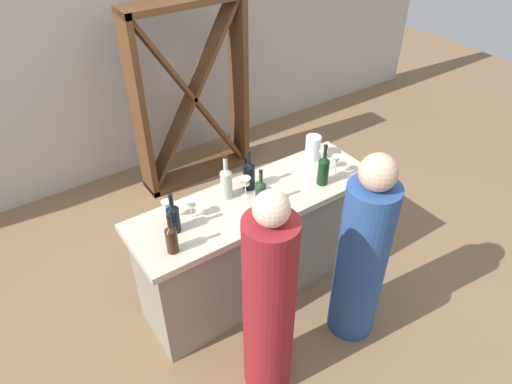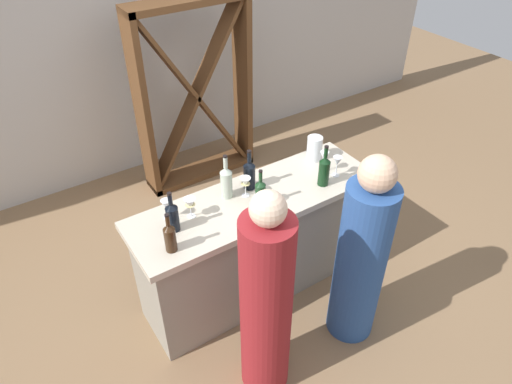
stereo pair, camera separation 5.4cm
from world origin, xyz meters
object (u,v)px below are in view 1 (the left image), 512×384
Objects in this scene: wine_bottle_leftmost_amber_brown at (172,238)px; wine_bottle_second_left_near_black at (173,217)px; wine_glass_far_left at (191,206)px; wine_bottle_center_clear_pale at (226,182)px; wine_bottle_rightmost_near_black at (249,174)px; wine_glass_near_right at (245,183)px; water_pitcher at (313,148)px; wine_glass_near_left at (336,161)px; wine_bottle_second_right_olive_green at (261,192)px; person_left_guest at (362,257)px; wine_bottle_far_right_dark_green at (323,169)px; wine_glass_far_center at (167,207)px; wine_rack at (191,96)px; person_center_guest at (269,306)px; wine_glass_near_center at (323,157)px.

wine_bottle_second_left_near_black is (0.09, 0.16, 0.01)m from wine_bottle_leftmost_amber_brown.
wine_bottle_center_clear_pale is at bearing 10.75° from wine_glass_far_left.
wine_bottle_rightmost_near_black is 0.10m from wine_glass_near_right.
wine_glass_far_left is 1.11m from water_pitcher.
wine_glass_near_left is (0.61, -0.22, 0.00)m from wine_bottle_rightmost_near_black.
wine_glass_near_right is 1.02× the size of wine_glass_far_left.
wine_bottle_leftmost_amber_brown is at bearing -138.63° from wine_glass_far_left.
person_left_guest is at bearing -57.44° from wine_bottle_second_right_olive_green.
wine_bottle_far_right_dark_green is (1.19, 0.02, 0.02)m from wine_bottle_leftmost_amber_brown.
water_pitcher reaches higher than wine_glass_far_left.
wine_bottle_far_right_dark_green is at bearing -117.46° from water_pitcher.
wine_glass_far_center is at bearing 151.47° from wine_glass_far_left.
wine_rack is 1.21× the size of person_left_guest.
wine_glass_near_right is at bearing -138.70° from wine_bottle_rightmost_near_black.
wine_rack is 6.19× the size of wine_bottle_second_left_near_black.
wine_glass_far_left is at bearing -175.04° from water_pitcher.
wine_bottle_second_right_olive_green is (0.14, -0.21, -0.02)m from wine_bottle_center_clear_pale.
wine_glass_far_center is at bearing 169.04° from wine_glass_near_left.
wine_glass_near_left is 0.10× the size of person_center_guest.
wine_bottle_second_left_near_black is at bearing -175.40° from wine_glass_near_right.
wine_glass_far_center is at bearing 172.67° from wine_glass_near_center.
wine_rack is 6.37× the size of wine_bottle_second_right_olive_green.
wine_bottle_second_left_near_black is 0.79m from person_center_guest.
wine_bottle_leftmost_amber_brown is 0.18m from wine_bottle_second_left_near_black.
wine_bottle_far_right_dark_green reaches higher than wine_glass_near_center.
wine_glass_far_left is 0.10× the size of person_left_guest.
wine_bottle_rightmost_near_black is 0.96m from person_center_guest.
wine_rack is 1.78m from wine_bottle_second_right_olive_green.
wine_bottle_center_clear_pale is at bearing -109.57° from wine_rack.
wine_glass_far_center is at bearing 178.04° from wine_bottle_center_clear_pale.
wine_rack is 12.18× the size of wine_glass_far_left.
wine_bottle_far_right_dark_green is at bearing -7.45° from wine_bottle_second_left_near_black.
wine_bottle_center_clear_pale reaches higher than wine_bottle_second_right_olive_green.
wine_bottle_far_right_dark_green is at bearing -11.68° from wine_glass_far_left.
wine_bottle_far_right_dark_green reaches higher than wine_glass_near_right.
wine_glass_far_left is at bearing 161.49° from wine_bottle_second_right_olive_green.
wine_bottle_leftmost_amber_brown is 1.46× the size of water_pitcher.
wine_bottle_center_clear_pale reaches higher than wine_glass_far_left.
water_pitcher is at bearing -53.46° from person_center_guest.
wine_bottle_center_clear_pale reaches higher than wine_bottle_second_left_near_black.
person_left_guest is (0.42, -0.75, -0.32)m from wine_glass_near_right.
wine_bottle_second_right_olive_green is at bearing -18.51° from wine_glass_far_left.
wine_glass_near_center reaches higher than wine_glass_near_left.
wine_glass_near_left is 0.92× the size of wine_glass_near_center.
wine_glass_near_right is (0.66, 0.20, 0.00)m from wine_bottle_leftmost_amber_brown.
wine_bottle_far_right_dark_green is at bearing -19.52° from wine_glass_near_right.
person_center_guest reaches higher than wine_bottle_leftmost_amber_brown.
wine_glass_far_center is 1.31m from person_left_guest.
wine_bottle_second_right_olive_green is 1.77× the size of wine_glass_near_left.
wine_bottle_center_clear_pale is 1.76× the size of water_pitcher.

